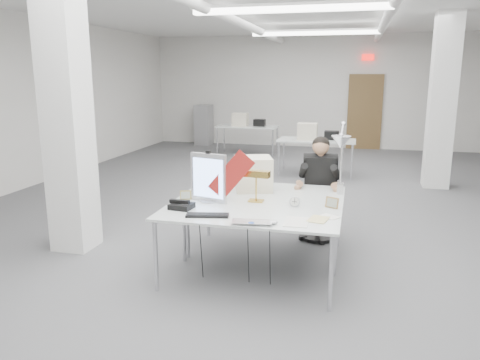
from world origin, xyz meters
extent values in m
cube|color=#4C4D4F|center=(0.00, 0.00, -0.01)|extent=(10.00, 14.00, 0.02)
cube|color=silver|center=(0.00, 7.01, 1.60)|extent=(10.00, 0.02, 3.20)
cube|color=white|center=(-2.30, -2.00, 1.60)|extent=(0.45, 0.45, 3.20)
cube|color=white|center=(2.50, 2.50, 1.60)|extent=(0.45, 0.45, 3.20)
cube|color=brown|center=(1.20, 6.94, 1.05)|extent=(0.95, 0.08, 2.10)
cube|color=red|center=(1.20, 6.90, 2.55)|extent=(0.32, 0.06, 0.16)
cylinder|color=silver|center=(-1.20, 0.00, 3.02)|extent=(0.16, 13.60, 0.16)
cylinder|color=silver|center=(1.40, 0.00, 3.02)|extent=(0.16, 13.60, 0.16)
cube|color=white|center=(0.00, 0.00, 2.98)|extent=(2.80, 0.14, 0.08)
cube|color=white|center=(0.00, 4.00, 2.98)|extent=(2.80, 0.14, 0.08)
cube|color=silver|center=(0.00, -2.50, 0.74)|extent=(1.80, 0.90, 0.02)
cube|color=silver|center=(0.00, -1.60, 0.74)|extent=(1.80, 0.90, 0.02)
cube|color=silver|center=(0.20, 3.00, 0.74)|extent=(1.60, 0.80, 0.02)
cube|color=silver|center=(-1.80, 5.20, 0.74)|extent=(1.60, 0.80, 0.02)
cube|color=gray|center=(-3.50, 6.65, 0.60)|extent=(0.45, 0.55, 1.20)
cube|color=silver|center=(-0.51, -2.20, 1.02)|extent=(0.42, 0.15, 0.52)
cube|color=maroon|center=(-0.25, -2.24, 1.07)|extent=(0.50, 0.08, 0.54)
cube|color=black|center=(-0.36, -2.72, 0.77)|extent=(0.43, 0.22, 0.02)
imported|color=#BAB9BE|center=(0.12, -2.90, 0.77)|extent=(0.40, 0.29, 0.03)
ellipsoid|color=#B2B2B7|center=(0.30, -2.81, 0.77)|extent=(0.11, 0.09, 0.04)
cube|color=black|center=(-0.70, -2.53, 0.78)|extent=(0.24, 0.22, 0.06)
cube|color=#9D8743|center=(-0.78, -2.18, 0.81)|extent=(0.13, 0.07, 0.10)
cube|color=#A27A46|center=(0.79, -2.13, 0.81)|extent=(0.15, 0.10, 0.11)
cylinder|color=#B2B2B7|center=(0.41, -2.17, 0.81)|extent=(0.11, 0.04, 0.11)
cube|color=silver|center=(0.50, -2.70, 0.76)|extent=(0.23, 0.32, 0.01)
cube|color=#CFBE7B|center=(0.69, -2.57, 0.76)|extent=(0.22, 0.27, 0.01)
cube|color=silver|center=(0.79, -2.45, 0.76)|extent=(0.22, 0.20, 0.01)
cube|color=beige|center=(-0.16, -1.59, 0.95)|extent=(0.52, 0.51, 0.40)
camera|label=1|loc=(0.99, -6.84, 2.10)|focal=35.00mm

